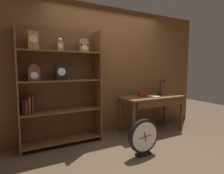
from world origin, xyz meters
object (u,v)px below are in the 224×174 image
(workbench, at_px, (152,100))
(open_repair_manual, at_px, (154,96))
(toolbox_small, at_px, (143,94))
(bookshelf, at_px, (59,86))
(desk_lamp, at_px, (162,86))
(round_clock_large, at_px, (144,137))

(workbench, height_order, open_repair_manual, open_repair_manual)
(workbench, relative_size, toolbox_small, 7.27)
(bookshelf, xyz_separation_m, workbench, (1.92, -0.23, -0.38))
(bookshelf, xyz_separation_m, desk_lamp, (2.26, -0.15, -0.09))
(workbench, bearing_deg, bookshelf, 173.21)
(desk_lamp, bearing_deg, toolbox_small, 178.94)
(toolbox_small, bearing_deg, round_clock_large, -126.25)
(workbench, distance_m, toolbox_small, 0.25)
(toolbox_small, bearing_deg, workbench, -24.61)
(desk_lamp, height_order, round_clock_large, desk_lamp)
(round_clock_large, bearing_deg, workbench, 43.50)
(open_repair_manual, height_order, round_clock_large, open_repair_manual)
(desk_lamp, xyz_separation_m, round_clock_large, (-1.21, -0.90, -0.67))
(bookshelf, height_order, desk_lamp, bookshelf)
(bookshelf, bearing_deg, workbench, -6.79)
(bookshelf, relative_size, round_clock_large, 3.56)
(open_repair_manual, relative_size, round_clock_large, 0.39)
(bookshelf, bearing_deg, toolbox_small, -4.58)
(workbench, relative_size, round_clock_large, 2.43)
(open_repair_manual, distance_m, round_clock_large, 1.21)
(workbench, xyz_separation_m, desk_lamp, (0.34, 0.08, 0.29))
(bookshelf, xyz_separation_m, round_clock_large, (1.05, -1.05, -0.75))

